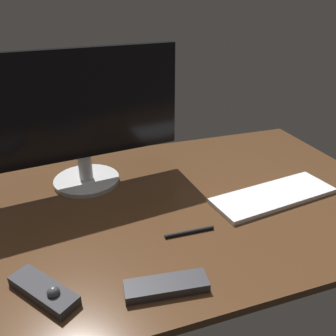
% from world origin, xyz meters
% --- Properties ---
extents(desk, '(1.40, 0.84, 0.02)m').
position_xyz_m(desk, '(0.00, 0.00, 0.01)').
color(desk, '#4C301C').
rests_on(desk, ground).
extents(monitor, '(0.62, 0.21, 0.42)m').
position_xyz_m(monitor, '(-0.19, 0.19, 0.25)').
color(monitor, '#BEBEBE').
rests_on(monitor, desk).
extents(keyboard, '(0.40, 0.18, 0.01)m').
position_xyz_m(keyboard, '(0.33, -0.08, 0.03)').
color(keyboard, white).
rests_on(keyboard, desk).
extents(media_remote, '(0.14, 0.16, 0.04)m').
position_xyz_m(media_remote, '(-0.33, -0.26, 0.03)').
color(media_remote, '#2D2D33').
rests_on(media_remote, desk).
extents(tv_remote, '(0.18, 0.07, 0.02)m').
position_xyz_m(tv_remote, '(-0.09, -0.33, 0.03)').
color(tv_remote, '#2D2D33').
rests_on(tv_remote, desk).
extents(pen, '(0.13, 0.01, 0.01)m').
position_xyz_m(pen, '(0.02, -0.17, 0.02)').
color(pen, black).
rests_on(pen, desk).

